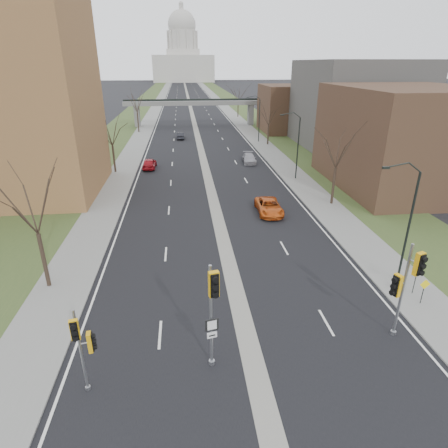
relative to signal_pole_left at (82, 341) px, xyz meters
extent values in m
plane|color=black|center=(8.08, 1.74, -3.04)|extent=(700.00, 700.00, 0.00)
cube|color=black|center=(8.08, 151.74, -3.03)|extent=(20.00, 600.00, 0.01)
cube|color=gray|center=(8.08, 151.74, -3.04)|extent=(1.20, 600.00, 0.02)
cube|color=gray|center=(20.08, 151.74, -2.98)|extent=(4.00, 600.00, 0.12)
cube|color=gray|center=(-3.92, 151.74, -2.98)|extent=(4.00, 600.00, 0.12)
cube|color=#2F431E|center=(26.08, 151.74, -2.99)|extent=(8.00, 600.00, 0.10)
cube|color=#2F431E|center=(-9.92, 151.74, -2.99)|extent=(8.00, 600.00, 0.10)
cube|color=#483421|center=(32.08, 29.74, 2.96)|extent=(16.00, 20.00, 12.00)
cube|color=#4F4D48|center=(36.08, 53.74, 4.46)|extent=(18.00, 22.00, 15.00)
cube|color=#483421|center=(30.08, 71.74, 1.96)|extent=(14.00, 14.00, 10.00)
cube|color=slate|center=(-5.92, 81.74, -0.54)|extent=(1.20, 2.50, 5.00)
cube|color=slate|center=(22.08, 81.74, -0.54)|extent=(1.20, 2.50, 5.00)
cube|color=slate|center=(8.08, 81.74, 2.46)|extent=(34.00, 3.00, 1.00)
cube|color=black|center=(8.08, 81.74, 3.16)|extent=(34.00, 0.15, 0.50)
cube|color=#B9B5A9|center=(8.08, 321.74, 6.96)|extent=(48.00, 42.00, 20.00)
cube|color=#B9B5A9|center=(8.08, 321.74, 18.96)|extent=(26.00, 26.00, 5.00)
cylinder|color=#B9B5A9|center=(8.08, 321.74, 27.96)|extent=(22.00, 22.00, 14.00)
sphere|color=#B9B5A9|center=(8.08, 321.74, 38.96)|extent=(22.00, 22.00, 22.00)
cylinder|color=#B9B5A9|center=(8.08, 321.74, 50.46)|extent=(3.60, 3.60, 4.50)
cylinder|color=black|center=(19.88, 7.74, 1.08)|extent=(0.16, 0.16, 8.00)
cube|color=black|center=(17.58, 7.74, 5.43)|extent=(0.45, 0.18, 0.14)
cylinder|color=black|center=(19.88, 33.74, 1.08)|extent=(0.16, 0.16, 8.00)
cube|color=black|center=(17.58, 33.74, 5.43)|extent=(0.45, 0.18, 0.14)
cylinder|color=black|center=(19.88, 59.74, 1.08)|extent=(0.16, 0.16, 8.00)
cube|color=black|center=(17.58, 59.74, 5.43)|extent=(0.45, 0.18, 0.14)
cylinder|color=#382B21|center=(-4.92, 9.74, -0.92)|extent=(0.28, 0.28, 4.00)
cylinder|color=#382B21|center=(-4.92, 39.74, -1.04)|extent=(0.28, 0.28, 3.75)
cylinder|color=#382B21|center=(-4.92, 73.74, -0.79)|extent=(0.28, 0.28, 4.25)
cylinder|color=#382B21|center=(21.08, 23.74, -0.92)|extent=(0.28, 0.28, 4.00)
cylinder|color=#382B21|center=(21.08, 56.74, -1.17)|extent=(0.28, 0.28, 3.50)
cylinder|color=#382B21|center=(21.08, 96.74, -0.79)|extent=(0.28, 0.28, 4.25)
cylinder|color=gray|center=(-0.20, 0.14, -0.72)|extent=(0.12, 0.12, 4.64)
cylinder|color=gray|center=(-0.20, 0.14, -2.95)|extent=(0.25, 0.25, 0.18)
cube|color=#DB9D0C|center=(-0.12, -0.30, 0.89)|extent=(0.43, 0.41, 1.03)
cube|color=#DB9D0C|center=(0.24, 0.21, -0.27)|extent=(0.41, 0.43, 1.03)
cylinder|color=gray|center=(5.89, 1.15, -0.07)|extent=(0.16, 0.16, 5.93)
cylinder|color=gray|center=(5.89, 1.15, -2.92)|extent=(0.32, 0.32, 0.23)
cube|color=#DB9D0C|center=(6.01, 0.59, 2.21)|extent=(0.56, 0.54, 1.31)
cube|color=black|center=(5.89, 1.15, -0.41)|extent=(0.68, 0.18, 0.68)
cube|color=silver|center=(5.89, 1.15, -1.04)|extent=(0.51, 0.15, 0.34)
cylinder|color=gray|center=(16.57, 2.33, -0.10)|extent=(0.16, 0.16, 5.86)
cylinder|color=gray|center=(16.57, 2.33, -2.92)|extent=(0.32, 0.32, 0.23)
cube|color=#DB9D0C|center=(16.76, 1.80, 1.93)|extent=(0.60, 0.58, 1.30)
cube|color=#DB9D0C|center=(16.04, 2.14, 0.46)|extent=(0.58, 0.60, 1.30)
cylinder|color=black|center=(19.96, 6.02, -1.91)|extent=(0.05, 0.05, 2.01)
cube|color=silver|center=(19.96, 6.02, -0.90)|extent=(0.50, 0.14, 0.64)
cylinder|color=black|center=(19.83, 4.87, -2.19)|extent=(0.05, 0.05, 1.45)
cube|color=yellow|center=(19.83, 4.87, -1.46)|extent=(0.71, 0.06, 0.71)
imported|color=maroon|center=(-0.20, 41.54, -2.26)|extent=(2.02, 4.61, 1.55)
imported|color=black|center=(4.44, 64.71, -2.36)|extent=(1.43, 4.09, 1.35)
imported|color=#C34F14|center=(13.54, 21.86, -2.31)|extent=(2.53, 5.29, 1.45)
imported|color=#94939A|center=(15.16, 43.37, -2.34)|extent=(2.30, 4.91, 1.39)
camera|label=1|loc=(4.88, -13.94, 11.50)|focal=30.00mm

